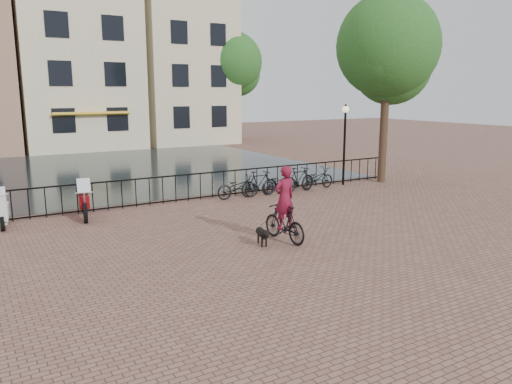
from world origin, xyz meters
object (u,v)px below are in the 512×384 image
cyclist (284,208)px  motorcycle (83,195)px  lamp_post (345,131)px  scooter (2,204)px  dog (262,236)px

cyclist → motorcycle: cyclist is taller
lamp_post → motorcycle: 11.24m
cyclist → scooter: cyclist is taller
lamp_post → cyclist: (-6.98, -5.75, -1.45)m
lamp_post → dog: lamp_post is taller
cyclist → dog: (-0.71, -0.01, -0.67)m
lamp_post → cyclist: 9.16m
cyclist → scooter: size_ratio=1.62×
dog → motorcycle: motorcycle is taller
motorcycle → dog: bearing=-48.8°
motorcycle → scooter: (-2.36, 0.08, -0.05)m
dog → motorcycle: bearing=136.6°
lamp_post → dog: (-7.69, -5.76, -2.12)m
lamp_post → dog: 9.84m
cyclist → dog: cyclist is taller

